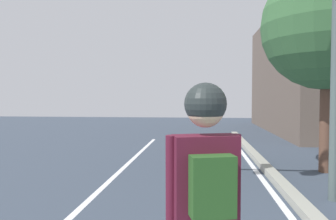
% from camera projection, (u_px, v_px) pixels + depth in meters
% --- Properties ---
extents(skater, '(0.48, 0.64, 1.79)m').
position_uv_depth(skater, '(206.00, 184.00, 2.00)').
color(skater, '#3E396F').
rests_on(skater, skateboard).
extents(roadside_tree, '(3.01, 3.01, 4.94)m').
position_uv_depth(roadside_tree, '(327.00, 25.00, 7.42)').
color(roadside_tree, brown).
rests_on(roadside_tree, ground).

